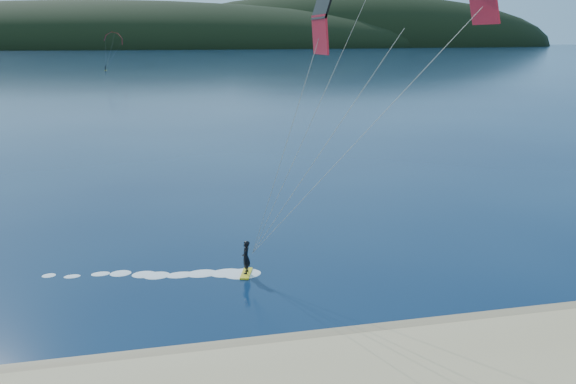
{
  "coord_description": "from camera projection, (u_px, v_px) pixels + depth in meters",
  "views": [
    {
      "loc": [
        -3.63,
        -14.81,
        11.98
      ],
      "look_at": [
        1.8,
        10.0,
        5.0
      ],
      "focal_mm": 35.11,
      "sensor_mm": 36.0,
      "label": 1
    }
  ],
  "objects": [
    {
      "name": "wet_sand",
      "position": [
        273.0,
        352.0,
        22.1
      ],
      "size": [
        220.0,
        2.5,
        0.1
      ],
      "color": "#927755",
      "rests_on": "ground"
    },
    {
      "name": "kitesurfer_near",
      "position": [
        394.0,
        39.0,
        23.26
      ],
      "size": [
        20.76,
        7.73,
        14.96
      ],
      "color": "yellow",
      "rests_on": "ground"
    },
    {
      "name": "headland",
      "position": [
        165.0,
        47.0,
        720.05
      ],
      "size": [
        1200.0,
        310.0,
        140.0
      ],
      "color": "black",
      "rests_on": "ground"
    },
    {
      "name": "kitesurfer_far",
      "position": [
        113.0,
        42.0,
        207.14
      ],
      "size": [
        8.01,
        5.82,
        13.03
      ],
      "color": "yellow",
      "rests_on": "ground"
    }
  ]
}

